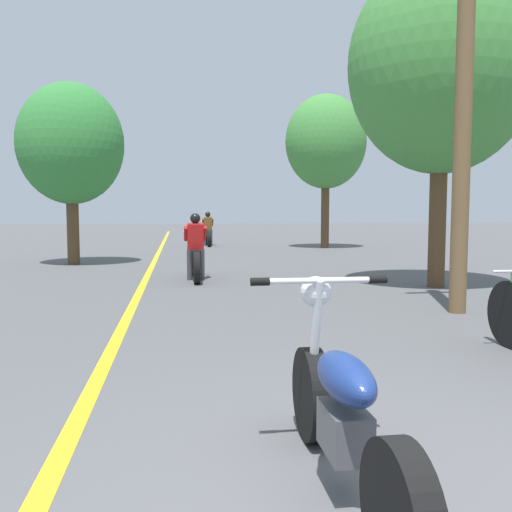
{
  "coord_description": "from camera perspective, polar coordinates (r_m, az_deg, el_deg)",
  "views": [
    {
      "loc": [
        -0.98,
        -2.24,
        1.45
      ],
      "look_at": [
        -0.05,
        4.32,
        0.9
      ],
      "focal_mm": 38.0,
      "sensor_mm": 36.0,
      "label": 1
    }
  ],
  "objects": [
    {
      "name": "lane_stripe_center",
      "position": [
        14.66,
        -10.86,
        -0.99
      ],
      "size": [
        0.14,
        48.0,
        0.01
      ],
      "primitive_type": "cube",
      "color": "yellow",
      "rests_on": "ground"
    },
    {
      "name": "motorcycle_foreground",
      "position": [
        2.92,
        9.06,
        -15.94
      ],
      "size": [
        0.82,
        1.99,
        1.07
      ],
      "color": "black",
      "rests_on": "ground"
    },
    {
      "name": "roadside_tree_left",
      "position": [
        15.62,
        -18.93,
        11.05
      ],
      "size": [
        2.81,
        2.53,
        4.87
      ],
      "color": "#513A23",
      "rests_on": "ground"
    },
    {
      "name": "roadside_tree_right_far",
      "position": [
        21.61,
        7.36,
        11.79
      ],
      "size": [
        3.15,
        2.84,
        5.94
      ],
      "color": "#513A23",
      "rests_on": "ground"
    },
    {
      "name": "roadside_tree_right_near",
      "position": [
        11.2,
        18.96,
        18.38
      ],
      "size": [
        3.49,
        3.14,
        6.16
      ],
      "color": "#513A23",
      "rests_on": "ground"
    },
    {
      "name": "motorcycle_rider_lead",
      "position": [
        11.49,
        -6.38,
        0.13
      ],
      "size": [
        0.5,
        2.03,
        1.4
      ],
      "color": "black",
      "rests_on": "ground"
    },
    {
      "name": "utility_pole",
      "position": [
        8.4,
        21.08,
        17.34
      ],
      "size": [
        1.1,
        0.24,
        6.47
      ],
      "color": "brown",
      "rests_on": "ground"
    },
    {
      "name": "motorcycle_rider_far",
      "position": [
        22.77,
        -5.08,
        2.44
      ],
      "size": [
        0.5,
        2.21,
        1.42
      ],
      "color": "black",
      "rests_on": "ground"
    }
  ]
}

